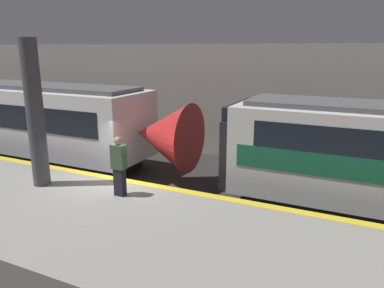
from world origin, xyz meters
name	(u,v)px	position (x,y,z in m)	size (l,w,h in m)	color
ground_plane	(122,209)	(0.00, 0.00, 0.00)	(120.00, 120.00, 0.00)	#282623
platform	(65,225)	(0.00, -2.36, 0.52)	(40.00, 4.72, 1.05)	gray
station_rear_barrier	(210,101)	(0.00, 6.97, 2.53)	(50.00, 0.15, 5.06)	#9E998E
support_pillar_near	(35,114)	(-1.70, -1.44, 3.10)	(0.48, 0.48, 4.13)	#47474C
train_modern	(0,118)	(-8.60, 2.65, 1.75)	(18.74, 2.96, 3.41)	black
person_waiting	(119,165)	(0.85, -1.14, 1.89)	(0.38, 0.24, 1.62)	black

